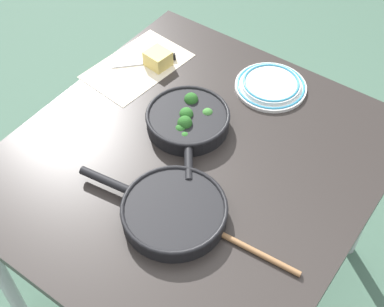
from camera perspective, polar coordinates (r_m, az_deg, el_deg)
ground_plane at (r=2.16m, az=0.00°, el=-13.23°), size 14.00×14.00×0.00m
dining_table_red at (r=1.61m, az=0.00°, el=-2.34°), size 1.09×1.00×0.74m
skillet_broccoli at (r=1.61m, az=-0.45°, el=3.62°), size 0.33×0.28×0.07m
skillet_eggs at (r=1.40m, az=-2.03°, el=-6.16°), size 0.28×0.43×0.05m
wooden_spoon at (r=1.38m, az=3.43°, el=-8.70°), size 0.05×0.34×0.02m
parchment_sheet at (r=1.85m, az=-5.83°, el=9.28°), size 0.37×0.25×0.00m
grater_knife at (r=1.85m, az=-4.19°, el=9.98°), size 0.18×0.17×0.02m
cheese_block at (r=1.83m, az=-3.65°, el=10.05°), size 0.08×0.08×0.05m
dinner_plate_stack at (r=1.76m, az=8.41°, el=7.22°), size 0.23×0.23×0.03m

